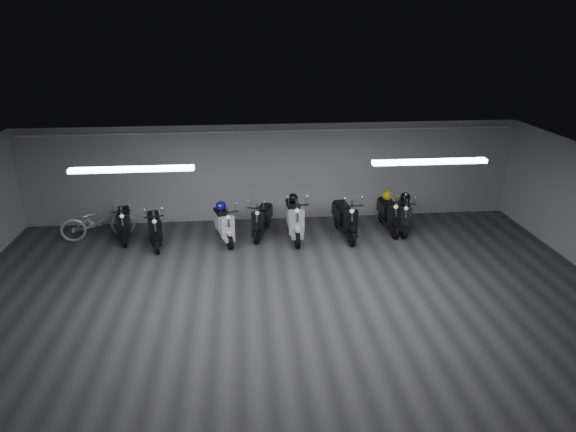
{
  "coord_description": "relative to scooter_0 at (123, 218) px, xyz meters",
  "views": [
    {
      "loc": [
        -0.83,
        -8.59,
        5.44
      ],
      "look_at": [
        0.21,
        2.5,
        1.05
      ],
      "focal_mm": 30.93,
      "sensor_mm": 36.0,
      "label": 1
    }
  ],
  "objects": [
    {
      "name": "scooter_9",
      "position": [
        7.57,
        -0.13,
        -0.0
      ],
      "size": [
        0.95,
        1.71,
        1.21
      ],
      "primitive_type": null,
      "rotation": [
        0.0,
        0.0,
        -0.26
      ],
      "color": "black",
      "rests_on": "floor"
    },
    {
      "name": "scooter_6",
      "position": [
        4.5,
        -0.34,
        0.11
      ],
      "size": [
        0.69,
        1.94,
        1.44
      ],
      "primitive_type": null,
      "rotation": [
        0.0,
        0.0,
        0.02
      ],
      "color": "silver",
      "rests_on": "floor"
    },
    {
      "name": "fluor_strip_left",
      "position": [
        1.03,
        -2.9,
        2.13
      ],
      "size": [
        2.4,
        0.18,
        0.08
      ],
      "primitive_type": "cube",
      "color": "white",
      "rests_on": "ceiling"
    },
    {
      "name": "floor",
      "position": [
        4.03,
        -3.9,
        -0.61
      ],
      "size": [
        14.0,
        10.0,
        0.01
      ],
      "primitive_type": "cube",
      "color": "#363538",
      "rests_on": "ground"
    },
    {
      "name": "helmet_2",
      "position": [
        4.49,
        -0.07,
        0.42
      ],
      "size": [
        0.27,
        0.27,
        0.27
      ],
      "primitive_type": "sphere",
      "color": "black",
      "rests_on": "scooter_6"
    },
    {
      "name": "fluor_strip_right",
      "position": [
        7.03,
        -2.9,
        2.13
      ],
      "size": [
        2.4,
        0.18,
        0.08
      ],
      "primitive_type": "cube",
      "color": "white",
      "rests_on": "ceiling"
    },
    {
      "name": "scooter_1",
      "position": [
        0.87,
        -0.46,
        0.01
      ],
      "size": [
        0.88,
        1.72,
        1.22
      ],
      "primitive_type": null,
      "rotation": [
        0.0,
        0.0,
        0.21
      ],
      "color": "black",
      "rests_on": "floor"
    },
    {
      "name": "conduit",
      "position": [
        4.03,
        1.02,
        2.01
      ],
      "size": [
        13.6,
        0.05,
        0.05
      ],
      "primitive_type": "cylinder",
      "rotation": [
        0.0,
        1.57,
        0.0
      ],
      "color": "white",
      "rests_on": "back_wall"
    },
    {
      "name": "back_wall",
      "position": [
        4.03,
        1.11,
        0.79
      ],
      "size": [
        14.0,
        0.01,
        2.8
      ],
      "primitive_type": "cube",
      "color": "#A7A7AA",
      "rests_on": "ground"
    },
    {
      "name": "helmet_1",
      "position": [
        7.15,
        0.16,
        0.33
      ],
      "size": [
        0.28,
        0.28,
        0.28
      ],
      "primitive_type": "sphere",
      "color": "#C6C30B",
      "rests_on": "scooter_8"
    },
    {
      "name": "ceiling",
      "position": [
        4.03,
        -3.9,
        2.2
      ],
      "size": [
        14.0,
        10.0,
        0.01
      ],
      "primitive_type": "cube",
      "color": "gray",
      "rests_on": "ground"
    },
    {
      "name": "scooter_0",
      "position": [
        0.0,
        0.0,
        0.0
      ],
      "size": [
        0.83,
        1.7,
        1.21
      ],
      "primitive_type": null,
      "rotation": [
        0.0,
        0.0,
        0.18
      ],
      "color": "black",
      "rests_on": "floor"
    },
    {
      "name": "scooter_8",
      "position": [
        7.15,
        -0.08,
        0.04
      ],
      "size": [
        0.62,
        1.74,
        1.29
      ],
      "primitive_type": null,
      "rotation": [
        0.0,
        0.0,
        0.02
      ],
      "color": "black",
      "rests_on": "floor"
    },
    {
      "name": "scooter_5",
      "position": [
        3.65,
        -0.11,
        -0.0
      ],
      "size": [
        0.99,
        1.72,
        1.21
      ],
      "primitive_type": null,
      "rotation": [
        0.0,
        0.0,
        -0.29
      ],
      "color": "black",
      "rests_on": "floor"
    },
    {
      "name": "helmet_0",
      "position": [
        7.63,
        0.09,
        0.29
      ],
      "size": [
        0.29,
        0.29,
        0.29
      ],
      "primitive_type": "sphere",
      "color": "black",
      "rests_on": "scooter_9"
    },
    {
      "name": "helmet_3",
      "position": [
        2.57,
        -0.15,
        0.3
      ],
      "size": [
        0.27,
        0.27,
        0.27
      ],
      "primitive_type": "sphere",
      "color": "#120D95",
      "rests_on": "scooter_2"
    },
    {
      "name": "bicycle",
      "position": [
        -0.7,
        0.12,
        0.0
      ],
      "size": [
        1.99,
        1.13,
        1.22
      ],
      "primitive_type": "imported",
      "rotation": [
        0.0,
        0.0,
        1.83
      ],
      "color": "silver",
      "rests_on": "floor"
    },
    {
      "name": "scooter_7",
      "position": [
        5.86,
        -0.39,
        0.07
      ],
      "size": [
        0.8,
        1.88,
        1.36
      ],
      "primitive_type": null,
      "rotation": [
        0.0,
        0.0,
        0.11
      ],
      "color": "black",
      "rests_on": "floor"
    },
    {
      "name": "scooter_2",
      "position": [
        2.64,
        -0.38,
        0.01
      ],
      "size": [
        0.99,
        1.75,
        1.24
      ],
      "primitive_type": null,
      "rotation": [
        0.0,
        0.0,
        0.28
      ],
      "color": "white",
      "rests_on": "floor"
    }
  ]
}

